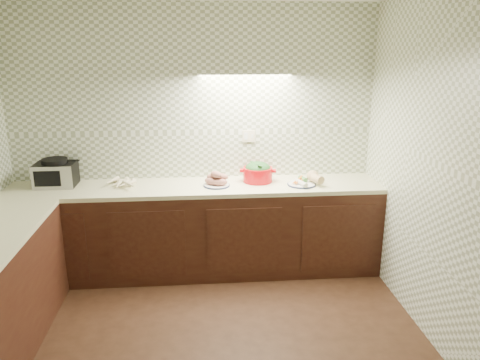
{
  "coord_description": "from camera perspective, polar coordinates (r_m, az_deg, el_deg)",
  "views": [
    {
      "loc": [
        0.06,
        -2.83,
        2.24
      ],
      "look_at": [
        0.41,
        1.25,
        1.02
      ],
      "focal_mm": 35.0,
      "sensor_mm": 36.0,
      "label": 1
    }
  ],
  "objects": [
    {
      "name": "counter",
      "position": [
        4.01,
        -15.32,
        -10.56
      ],
      "size": [
        3.6,
        3.6,
        0.9
      ],
      "color": "black",
      "rests_on": "ground"
    },
    {
      "name": "dutch_oven",
      "position": [
        4.62,
        2.18,
        0.98
      ],
      "size": [
        0.36,
        0.32,
        0.2
      ],
      "rotation": [
        0.0,
        0.0,
        -0.12
      ],
      "color": "red",
      "rests_on": "counter"
    },
    {
      "name": "veg_plate",
      "position": [
        4.6,
        8.17,
        0.07
      ],
      "size": [
        0.35,
        0.34,
        0.13
      ],
      "rotation": [
        0.0,
        0.0,
        0.25
      ],
      "color": "#182042",
      "rests_on": "counter"
    },
    {
      "name": "onion_bowl",
      "position": [
        4.64,
        -2.59,
        0.25
      ],
      "size": [
        0.13,
        0.13,
        0.1
      ],
      "color": "black",
      "rests_on": "counter"
    },
    {
      "name": "room",
      "position": [
        2.9,
        -6.01,
        4.31
      ],
      "size": [
        3.6,
        3.6,
        2.6
      ],
      "color": "black",
      "rests_on": "ground"
    },
    {
      "name": "sweet_potato_plate",
      "position": [
        4.5,
        -2.85,
        -0.06
      ],
      "size": [
        0.26,
        0.25,
        0.15
      ],
      "rotation": [
        0.0,
        0.0,
        -0.36
      ],
      "color": "#182042",
      "rests_on": "counter"
    },
    {
      "name": "toaster_oven",
      "position": [
        4.81,
        -21.55,
        0.77
      ],
      "size": [
        0.37,
        0.29,
        0.27
      ],
      "rotation": [
        0.0,
        0.0,
        -0.0
      ],
      "color": "black",
      "rests_on": "counter"
    },
    {
      "name": "parsnip_pile",
      "position": [
        4.62,
        -14.05,
        -0.41
      ],
      "size": [
        0.36,
        0.33,
        0.07
      ],
      "color": "#F5E4C3",
      "rests_on": "counter"
    }
  ]
}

